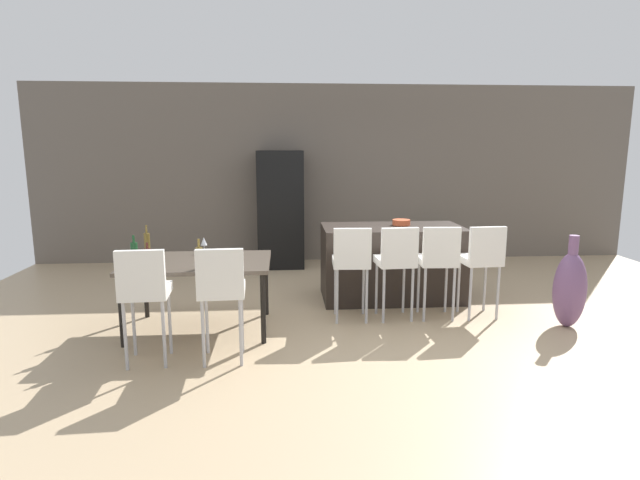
# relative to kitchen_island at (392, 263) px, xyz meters

# --- Properties ---
(ground_plane) EXTENTS (10.00, 10.00, 0.00)m
(ground_plane) POSITION_rel_kitchen_island_xyz_m (-0.43, -0.76, -0.46)
(ground_plane) COLOR tan
(back_wall) EXTENTS (10.00, 0.12, 2.90)m
(back_wall) POSITION_rel_kitchen_island_xyz_m (-0.43, 2.36, 0.99)
(back_wall) COLOR #665B51
(back_wall) RESTS_ON ground_plane
(kitchen_island) EXTENTS (1.73, 0.87, 0.92)m
(kitchen_island) POSITION_rel_kitchen_island_xyz_m (0.00, 0.00, 0.00)
(kitchen_island) COLOR black
(kitchen_island) RESTS_ON ground_plane
(bar_chair_left) EXTENTS (0.42, 0.42, 1.05)m
(bar_chair_left) POSITION_rel_kitchen_island_xyz_m (-0.62, -0.82, 0.24)
(bar_chair_left) COLOR white
(bar_chair_left) RESTS_ON ground_plane
(bar_chair_middle) EXTENTS (0.42, 0.42, 1.05)m
(bar_chair_middle) POSITION_rel_kitchen_island_xyz_m (-0.13, -0.82, 0.24)
(bar_chair_middle) COLOR white
(bar_chair_middle) RESTS_ON ground_plane
(bar_chair_right) EXTENTS (0.42, 0.42, 1.05)m
(bar_chair_right) POSITION_rel_kitchen_island_xyz_m (0.34, -0.82, 0.24)
(bar_chair_right) COLOR white
(bar_chair_right) RESTS_ON ground_plane
(bar_chair_far) EXTENTS (0.42, 0.42, 1.05)m
(bar_chair_far) POSITION_rel_kitchen_island_xyz_m (0.83, -0.82, 0.24)
(bar_chair_far) COLOR white
(bar_chair_far) RESTS_ON ground_plane
(dining_table) EXTENTS (1.46, 0.99, 0.74)m
(dining_table) POSITION_rel_kitchen_island_xyz_m (-2.23, -0.98, 0.22)
(dining_table) COLOR #4C4238
(dining_table) RESTS_ON ground_plane
(dining_chair_near) EXTENTS (0.42, 0.42, 1.05)m
(dining_chair_near) POSITION_rel_kitchen_island_xyz_m (-2.56, -1.84, 0.24)
(dining_chair_near) COLOR white
(dining_chair_near) RESTS_ON ground_plane
(dining_chair_far) EXTENTS (0.42, 0.42, 1.05)m
(dining_chair_far) POSITION_rel_kitchen_island_xyz_m (-1.90, -1.84, 0.24)
(dining_chair_far) COLOR white
(dining_chair_far) RESTS_ON ground_plane
(wine_bottle_far) EXTENTS (0.07, 0.07, 0.26)m
(wine_bottle_far) POSITION_rel_kitchen_island_xyz_m (-2.64, -1.35, 0.39)
(wine_bottle_far) COLOR #471E19
(wine_bottle_far) RESTS_ON dining_table
(wine_bottle_right) EXTENTS (0.07, 0.07, 0.29)m
(wine_bottle_right) POSITION_rel_kitchen_island_xyz_m (-2.16, -1.35, 0.39)
(wine_bottle_right) COLOR brown
(wine_bottle_right) RESTS_ON dining_table
(wine_bottle_left) EXTENTS (0.07, 0.07, 0.28)m
(wine_bottle_left) POSITION_rel_kitchen_island_xyz_m (-2.86, -1.03, 0.39)
(wine_bottle_left) COLOR #194723
(wine_bottle_left) RESTS_ON dining_table
(wine_bottle_middle) EXTENTS (0.06, 0.06, 0.32)m
(wine_bottle_middle) POSITION_rel_kitchen_island_xyz_m (-2.84, -0.60, 0.40)
(wine_bottle_middle) COLOR brown
(wine_bottle_middle) RESTS_ON dining_table
(wine_glass_near) EXTENTS (0.07, 0.07, 0.17)m
(wine_glass_near) POSITION_rel_kitchen_island_xyz_m (-2.80, -1.32, 0.40)
(wine_glass_near) COLOR silver
(wine_glass_near) RESTS_ON dining_table
(wine_glass_end) EXTENTS (0.07, 0.07, 0.17)m
(wine_glass_end) POSITION_rel_kitchen_island_xyz_m (-2.23, -0.57, 0.40)
(wine_glass_end) COLOR silver
(wine_glass_end) RESTS_ON dining_table
(refrigerator) EXTENTS (0.72, 0.68, 1.84)m
(refrigerator) POSITION_rel_kitchen_island_xyz_m (-1.40, 1.92, 0.46)
(refrigerator) COLOR black
(refrigerator) RESTS_ON ground_plane
(fruit_bowl) EXTENTS (0.22, 0.22, 0.07)m
(fruit_bowl) POSITION_rel_kitchen_island_xyz_m (0.13, 0.10, 0.50)
(fruit_bowl) COLOR #C6512D
(fruit_bowl) RESTS_ON kitchen_island
(floor_vase) EXTENTS (0.33, 0.33, 0.99)m
(floor_vase) POSITION_rel_kitchen_island_xyz_m (1.66, -1.17, -0.05)
(floor_vase) COLOR #704C75
(floor_vase) RESTS_ON ground_plane
(potted_plant) EXTENTS (0.37, 0.37, 0.58)m
(potted_plant) POSITION_rel_kitchen_island_xyz_m (1.19, 1.91, -0.13)
(potted_plant) COLOR #996B4C
(potted_plant) RESTS_ON ground_plane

